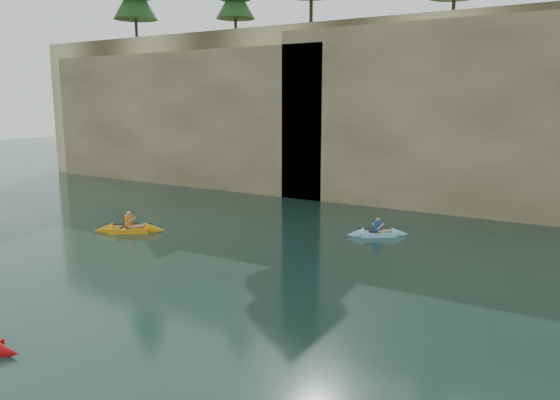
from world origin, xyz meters
The scene contains 8 objects.
ground centered at (0.00, 0.00, 0.00)m, with size 160.00×160.00×0.00m, color black.
cliff centered at (0.00, 30.00, 6.00)m, with size 70.00×16.00×12.00m, color #CABA7B.
cliff_slab_west centered at (-20.00, 22.60, 5.28)m, with size 26.00×2.40×10.56m, color tan.
cliff_slab_center centered at (2.00, 22.60, 5.70)m, with size 24.00×2.40×11.40m, color tan.
sea_cave_west centered at (-18.00, 21.95, 2.00)m, with size 4.50×1.00×4.00m, color black.
sea_cave_center centered at (-4.00, 21.95, 1.60)m, with size 3.50×1.00×3.20m, color black.
kayaker_orange centered at (-11.12, 8.66, 0.16)m, with size 3.35×2.66×1.34m.
kayaker_ltblue_mid centered at (-0.23, 14.55, 0.14)m, with size 2.88×2.32×1.15m.
Camera 1 is at (9.46, -9.96, 6.53)m, focal length 35.00 mm.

